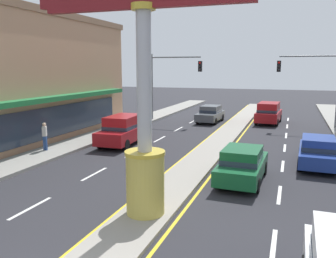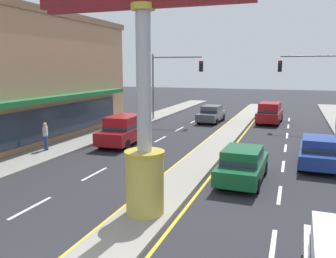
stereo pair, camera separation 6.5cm
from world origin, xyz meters
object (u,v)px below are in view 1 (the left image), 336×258
district_sign (144,84)px  suv_near_right_lane (269,113)px  traffic_light_left_side (170,76)px  pedestrian_near_kerb (45,135)px  sedan_near_left_lane (318,151)px  suv_mid_left_lane (123,130)px  sedan_far_right_lane (242,164)px  sedan_kerb_right (210,114)px  traffic_light_right_side (315,77)px

district_sign → suv_near_right_lane: district_sign is taller
district_sign → traffic_light_left_side: 21.24m
suv_near_right_lane → pedestrian_near_kerb: 19.81m
traffic_light_left_side → sedan_near_left_lane: bearing=-44.2°
suv_near_right_lane → pedestrian_near_kerb: (-11.68, -15.99, 0.12)m
suv_mid_left_lane → sedan_far_right_lane: bearing=-31.4°
district_sign → suv_mid_left_lane: (-5.86, 10.09, -3.49)m
traffic_light_left_side → sedan_near_left_lane: size_ratio=1.42×
traffic_light_left_side → sedan_kerb_right: 5.11m
district_sign → sedan_kerb_right: district_sign is taller
traffic_light_right_side → sedan_near_left_lane: 12.68m
sedan_far_right_lane → pedestrian_near_kerb: 11.78m
traffic_light_right_side → sedan_kerb_right: (-8.70, 0.58, -3.46)m
sedan_far_right_lane → sedan_near_left_lane: 4.98m
district_sign → sedan_far_right_lane: size_ratio=1.93×
sedan_far_right_lane → suv_near_right_lane: bearing=90.0°
sedan_kerb_right → district_sign: bearing=-83.2°
pedestrian_near_kerb → suv_near_right_lane: bearing=53.9°
sedan_near_left_lane → sedan_kerb_right: size_ratio=1.00×
sedan_near_left_lane → suv_mid_left_lane: (-11.72, 1.42, 0.20)m
sedan_near_left_lane → traffic_light_left_side: bearing=135.8°
suv_mid_left_lane → pedestrian_near_kerb: bearing=-131.8°
suv_near_right_lane → sedan_far_right_lane: suv_near_right_lane is taller
sedan_far_right_lane → sedan_near_left_lane: same height
pedestrian_near_kerb → sedan_far_right_lane: bearing=-7.3°
district_sign → suv_near_right_lane: bearing=83.5°
traffic_light_left_side → sedan_far_right_lane: (8.70, -15.38, -3.46)m
sedan_far_right_lane → sedan_near_left_lane: size_ratio=1.00×
sedan_near_left_lane → suv_mid_left_lane: 11.81m
sedan_near_left_lane → traffic_light_right_side: bearing=88.6°
traffic_light_left_side → sedan_kerb_right: bearing=17.4°
suv_near_right_lane → sedan_kerb_right: suv_near_right_lane is taller
traffic_light_right_side → suv_mid_left_lane: 16.46m
sedan_far_right_lane → sedan_near_left_lane: (3.30, 3.73, 0.00)m
traffic_light_left_side → suv_near_right_lane: bearing=13.7°
traffic_light_right_side → sedan_near_left_lane: size_ratio=1.42×
sedan_kerb_right → sedan_near_left_lane: bearing=-56.6°
district_sign → sedan_near_left_lane: size_ratio=1.93×
traffic_light_left_side → sedan_far_right_lane: size_ratio=1.42×
traffic_light_right_side → sedan_far_right_lane: 16.68m
sedan_far_right_lane → sedan_kerb_right: 17.27m
sedan_far_right_lane → sedan_kerb_right: same height
traffic_light_right_side → traffic_light_left_side: bearing=-177.5°
suv_near_right_lane → suv_mid_left_lane: 14.94m
traffic_light_right_side → pedestrian_near_kerb: bearing=-136.6°
suv_near_right_lane → suv_mid_left_lane: size_ratio=1.01×
traffic_light_left_side → suv_mid_left_lane: (0.28, -10.23, -3.26)m
suv_mid_left_lane → suv_near_right_lane: bearing=55.7°
traffic_light_left_side → suv_mid_left_lane: bearing=-88.4°
district_sign → sedan_far_right_lane: (2.56, 4.95, -3.68)m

